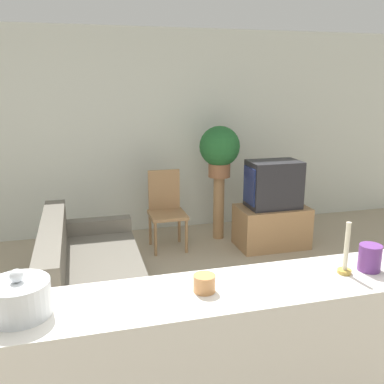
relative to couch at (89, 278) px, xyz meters
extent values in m
cube|color=silver|center=(0.47, 2.01, 1.07)|extent=(9.00, 0.06, 2.70)
cube|color=#605B51|center=(0.05, 0.00, -0.07)|extent=(0.88, 1.79, 0.43)
cube|color=#605B51|center=(-0.30, 0.00, 0.33)|extent=(0.20, 1.79, 0.37)
cube|color=#605B51|center=(0.05, -0.81, 0.01)|extent=(0.88, 0.16, 0.58)
cube|color=#605B51|center=(0.05, 0.81, 0.01)|extent=(0.88, 0.16, 0.58)
cube|color=#9E754C|center=(2.27, 0.95, -0.02)|extent=(0.87, 0.53, 0.52)
cube|color=#232328|center=(2.27, 0.95, 0.52)|extent=(0.63, 0.41, 0.58)
cube|color=navy|center=(1.95, 0.95, 0.52)|extent=(0.02, 0.34, 0.45)
cube|color=#9E754C|center=(0.99, 1.20, 0.16)|extent=(0.44, 0.44, 0.04)
cube|color=#9E754C|center=(0.99, 1.40, 0.43)|extent=(0.40, 0.04, 0.50)
cylinder|color=#9E754C|center=(0.80, 1.01, -0.07)|extent=(0.04, 0.04, 0.42)
cylinder|color=#9E754C|center=(1.18, 1.01, -0.07)|extent=(0.04, 0.04, 0.42)
cylinder|color=#9E754C|center=(0.80, 1.39, -0.07)|extent=(0.04, 0.04, 0.42)
cylinder|color=#9E754C|center=(1.18, 1.39, -0.07)|extent=(0.04, 0.04, 0.42)
cylinder|color=#9E754C|center=(1.71, 1.40, 0.13)|extent=(0.14, 0.14, 0.83)
cylinder|color=#8E5B3D|center=(1.71, 1.40, 0.64)|extent=(0.28, 0.28, 0.17)
sphere|color=#23602D|center=(1.71, 1.40, 0.95)|extent=(0.52, 0.52, 0.52)
cylinder|color=silver|center=(-0.29, -2.00, 0.89)|extent=(0.26, 0.26, 0.15)
sphere|color=silver|center=(-0.29, -2.00, 0.99)|extent=(0.06, 0.06, 0.06)
cylinder|color=#C6844C|center=(0.50, -2.00, 0.86)|extent=(0.10, 0.10, 0.08)
cylinder|color=#B7933D|center=(1.23, -2.00, 0.83)|extent=(0.07, 0.07, 0.02)
cylinder|color=beige|center=(1.23, -2.00, 0.96)|extent=(0.02, 0.02, 0.25)
cylinder|color=#66337F|center=(1.38, -2.00, 0.88)|extent=(0.11, 0.11, 0.14)
camera|label=1|loc=(-0.02, -3.71, 1.76)|focal=40.00mm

